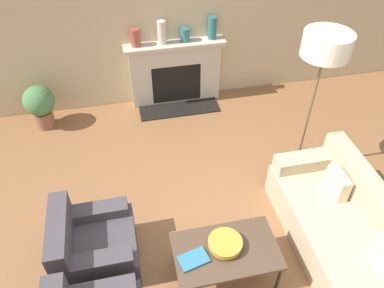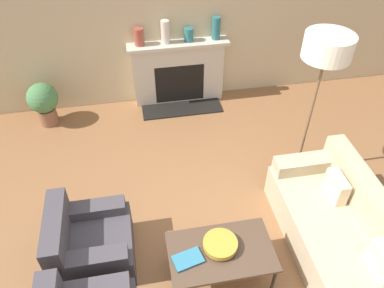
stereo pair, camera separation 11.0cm
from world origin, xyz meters
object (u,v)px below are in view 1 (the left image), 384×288
coffee_table (226,252)px  mantel_vase_right (212,28)px  mantel_vase_center_left (162,32)px  bowl (225,243)px  fireplace (175,74)px  floor_lamp (324,55)px  book (193,259)px  mantel_vase_left (135,38)px  potted_plant (40,104)px  armchair_far (93,246)px  mantel_vase_center_right (185,35)px  couch (346,233)px

coffee_table → mantel_vase_right: bearing=78.3°
mantel_vase_center_left → bowl: bearing=-88.3°
bowl → fireplace: bearing=88.4°
bowl → mantel_vase_center_left: size_ratio=0.98×
floor_lamp → mantel_vase_right: 2.05m
bowl → book: 0.34m
floor_lamp → mantel_vase_left: (-1.82, 1.87, -0.51)m
potted_plant → mantel_vase_center_left: bearing=8.2°
bowl → mantel_vase_left: (-0.47, 3.12, 0.65)m
armchair_far → mantel_vase_center_right: bearing=-28.8°
book → mantel_vase_center_right: mantel_vase_center_right is taller
book → potted_plant: (-1.62, 2.93, -0.06)m
floor_lamp → mantel_vase_center_left: (-1.45, 1.87, -0.46)m
bowl → book: (-0.32, -0.08, -0.03)m
mantel_vase_center_left → mantel_vase_center_right: (0.34, 0.00, -0.07)m
floor_lamp → book: bearing=-141.6°
coffee_table → mantel_vase_left: size_ratio=3.98×
armchair_far → bowl: 1.33m
mantel_vase_left → potted_plant: 1.67m
fireplace → couch: fireplace is taller
armchair_far → floor_lamp: (2.61, 0.87, 1.37)m
mantel_vase_right → coffee_table: bearing=-101.7°
mantel_vase_left → potted_plant: bearing=-169.7°
couch → fireplace: bearing=-158.9°
armchair_far → coffee_table: bearing=-108.5°
couch → mantel_vase_center_left: bearing=-156.3°
mantel_vase_center_right → mantel_vase_right: (0.40, 0.00, 0.07)m
fireplace → potted_plant: size_ratio=2.24×
mantel_vase_right → armchair_far: bearing=-124.8°
book → mantel_vase_center_right: bearing=66.4°
mantel_vase_center_left → book: bearing=-94.2°
coffee_table → potted_plant: (-1.94, 2.89, -0.02)m
bowl → potted_plant: (-1.94, 2.85, -0.10)m
coffee_table → book: size_ratio=3.30×
coffee_table → bowl: size_ratio=3.04×
floor_lamp → potted_plant: 3.87m
mantel_vase_center_right → mantel_vase_right: bearing=0.0°
coffee_table → floor_lamp: size_ratio=0.53×
mantel_vase_left → mantel_vase_center_right: (0.72, 0.00, -0.03)m
couch → armchair_far: 2.58m
fireplace → coffee_table: (-0.08, -3.14, -0.08)m
mantel_vase_center_left → mantel_vase_center_right: bearing=0.0°
fireplace → potted_plant: bearing=-172.9°
mantel_vase_center_right → potted_plant: mantel_vase_center_right is taller
mantel_vase_center_left → mantel_vase_right: bearing=0.0°
coffee_table → mantel_vase_center_left: size_ratio=2.98×
armchair_far → book: size_ratio=2.58×
book → mantel_vase_center_right: (0.57, 3.20, 0.65)m
armchair_far → mantel_vase_center_right: size_ratio=4.00×
fireplace → mantel_vase_left: (-0.55, 0.02, 0.65)m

